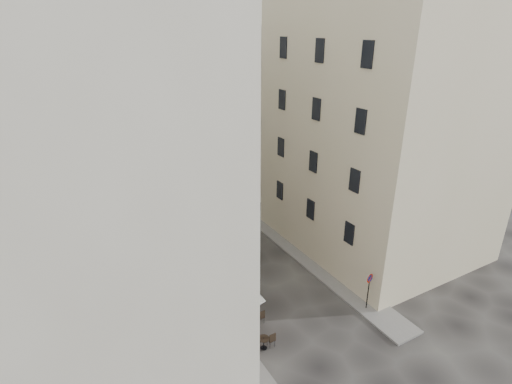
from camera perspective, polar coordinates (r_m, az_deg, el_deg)
ground at (r=25.62m, az=3.81°, el=-15.68°), size 90.00×90.00×0.00m
sidewalk_left at (r=26.89m, az=-9.35°, el=-13.71°), size 2.00×22.00×0.12m
sidewalk_right at (r=29.74m, az=8.03°, el=-9.70°), size 2.00×18.00×0.12m
building_left at (r=20.46m, az=-26.15°, el=4.53°), size 12.20×16.20×20.60m
building_right at (r=30.37m, az=17.63°, el=9.14°), size 12.20×14.20×18.60m
building_back at (r=37.69m, az=-13.38°, el=12.04°), size 18.20×10.20×18.60m
cafe_storefront at (r=23.58m, az=-6.56°, el=-13.91°), size 1.74×7.30×3.50m
stone_steps at (r=34.94m, az=-7.44°, el=-3.82°), size 9.00×3.15×0.80m
bollard_near at (r=23.35m, az=-1.83°, el=-18.45°), size 0.12×0.12×0.98m
bollard_mid at (r=25.83m, az=-5.54°, el=-13.92°), size 0.12×0.12×0.98m
bollard_far at (r=28.52m, az=-8.46°, el=-10.17°), size 0.12×0.12×0.98m
no_parking_sign at (r=24.99m, az=15.86°, el=-12.63°), size 0.57×0.16×2.53m
bistro_table_a at (r=22.50m, az=1.05°, el=-20.60°), size 1.27×0.59×0.89m
bistro_table_b at (r=23.83m, az=-0.40°, el=-17.63°), size 1.28×0.60×0.90m
bistro_table_c at (r=25.04m, az=-3.90°, el=-15.43°), size 1.23×0.58×0.87m
bistro_table_d at (r=26.22m, az=-4.47°, el=-13.43°), size 1.27×0.59×0.89m
bistro_table_e at (r=27.55m, az=-8.02°, el=-11.60°), size 1.28×0.60×0.90m
pedestrian at (r=25.84m, az=-5.64°, el=-13.21°), size 0.62×0.46×1.55m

